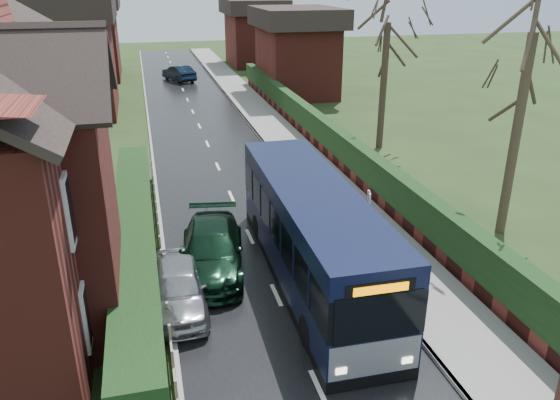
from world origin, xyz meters
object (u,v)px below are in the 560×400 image
object	(u,v)px
bus	(312,236)
car_green	(212,250)
car_silver	(178,287)
bus_stop_sign	(368,217)

from	to	relation	value
bus	car_green	distance (m)	3.28
car_silver	car_green	world-z (taller)	car_green
bus	bus_stop_sign	bearing A→B (deg)	12.54
bus	bus_stop_sign	distance (m)	1.98
bus_stop_sign	bus	bearing A→B (deg)	-153.10
car_silver	bus_stop_sign	size ratio (longest dim) A/B	1.46
car_silver	bus_stop_sign	distance (m)	6.16
car_green	bus	bearing A→B (deg)	-16.27
car_green	bus_stop_sign	size ratio (longest dim) A/B	1.84
bus_stop_sign	car_green	bearing A→B (deg)	-176.15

